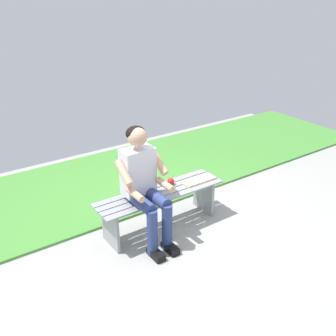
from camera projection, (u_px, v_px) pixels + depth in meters
The scene contains 6 objects.
ground_plane at pixel (131, 320), 3.23m from camera, with size 10.00×7.00×0.04m, color #9E9E99.
grass_strip at pixel (108, 182), 5.44m from camera, with size 9.00×1.98×0.03m, color #478C38.
bench_near at pixel (160, 201), 4.31m from camera, with size 1.50×0.40×0.45m.
person_seated at pixel (144, 182), 3.95m from camera, with size 0.50×0.69×1.26m.
apple at pixel (171, 181), 4.40m from camera, with size 0.08×0.08×0.08m, color red.
book_open at pixel (199, 180), 4.50m from camera, with size 0.41×0.16×0.02m.
Camera 1 is at (2.06, 3.12, 2.51)m, focal length 41.30 mm.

